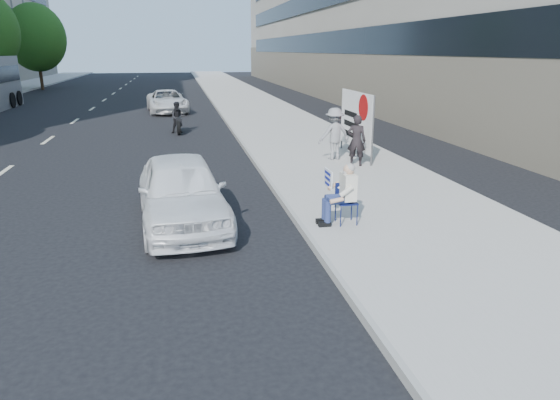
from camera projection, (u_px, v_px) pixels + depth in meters
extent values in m
plane|color=black|center=(239.00, 255.00, 9.36)|extent=(160.00, 160.00, 0.00)
cube|color=#A29F97|center=(266.00, 115.00, 28.86)|extent=(5.00, 120.00, 0.15)
cylinder|color=#382616|center=(41.00, 76.00, 47.67)|extent=(0.30, 0.30, 2.62)
ellipsoid|color=#184813|center=(36.00, 38.00, 46.67)|extent=(5.40, 5.40, 6.21)
cylinder|color=#121B52|center=(341.00, 216.00, 10.36)|extent=(0.02, 0.02, 0.45)
cylinder|color=#121B52|center=(357.00, 215.00, 10.43)|extent=(0.02, 0.02, 0.45)
cylinder|color=#121B52|center=(335.00, 211.00, 10.70)|extent=(0.02, 0.02, 0.45)
cylinder|color=#121B52|center=(351.00, 210.00, 10.77)|extent=(0.02, 0.02, 0.45)
cube|color=#121B52|center=(347.00, 202.00, 10.50)|extent=(0.40, 0.40, 0.03)
cube|color=#121B52|center=(344.00, 192.00, 10.62)|extent=(0.40, 0.02, 0.40)
cylinder|color=navy|center=(338.00, 201.00, 10.34)|extent=(0.44, 0.17, 0.17)
cylinder|color=navy|center=(328.00, 212.00, 10.36)|extent=(0.14, 0.14, 0.46)
cube|color=black|center=(325.00, 224.00, 10.43)|extent=(0.26, 0.11, 0.10)
cylinder|color=navy|center=(335.00, 198.00, 10.52)|extent=(0.44, 0.17, 0.17)
cylinder|color=navy|center=(325.00, 209.00, 10.55)|extent=(0.14, 0.14, 0.46)
cube|color=black|center=(322.00, 221.00, 10.61)|extent=(0.26, 0.11, 0.10)
cube|color=beige|center=(348.00, 187.00, 10.40)|extent=(0.26, 0.42, 0.56)
sphere|color=tan|center=(349.00, 169.00, 10.29)|extent=(0.23, 0.23, 0.23)
ellipsoid|color=gray|center=(350.00, 168.00, 10.29)|extent=(0.22, 0.24, 0.19)
ellipsoid|color=gray|center=(345.00, 173.00, 10.30)|extent=(0.10, 0.14, 0.13)
cylinder|color=beige|center=(346.00, 191.00, 10.16)|extent=(0.30, 0.10, 0.25)
cylinder|color=tan|center=(337.00, 200.00, 10.17)|extent=(0.29, 0.09, 0.14)
cylinder|color=beige|center=(341.00, 183.00, 10.62)|extent=(0.26, 0.20, 0.32)
cylinder|color=tan|center=(333.00, 186.00, 10.76)|extent=(0.30, 0.21, 0.18)
cube|color=white|center=(328.00, 179.00, 10.85)|extent=(0.03, 0.55, 0.40)
imported|color=gray|center=(334.00, 134.00, 16.62)|extent=(1.20, 0.82, 1.72)
imported|color=black|center=(356.00, 141.00, 15.71)|extent=(0.70, 0.61, 1.61)
cylinder|color=#4C4C4C|center=(373.00, 131.00, 15.59)|extent=(0.06, 0.06, 2.20)
cylinder|color=#4C4C4C|center=(342.00, 119.00, 18.41)|extent=(0.06, 0.06, 2.20)
cube|color=white|center=(356.00, 120.00, 16.95)|extent=(0.04, 3.00, 1.90)
cylinder|color=#A50C0C|center=(363.00, 108.00, 16.15)|extent=(0.01, 0.84, 0.84)
cube|color=black|center=(351.00, 114.00, 17.37)|extent=(0.01, 1.30, 0.18)
cube|color=black|center=(350.00, 124.00, 17.47)|extent=(0.01, 1.30, 0.18)
cube|color=black|center=(350.00, 134.00, 17.58)|extent=(0.01, 1.30, 0.18)
imported|color=white|center=(182.00, 191.00, 10.83)|extent=(2.15, 4.57, 1.51)
imported|color=silver|center=(167.00, 101.00, 30.47)|extent=(2.73, 5.05, 1.35)
cylinder|color=black|center=(179.00, 128.00, 22.43)|extent=(0.17, 0.65, 0.64)
cylinder|color=black|center=(178.00, 124.00, 23.74)|extent=(0.17, 0.65, 0.64)
cube|color=black|center=(178.00, 121.00, 23.02)|extent=(0.34, 1.22, 0.35)
imported|color=black|center=(178.00, 118.00, 22.88)|extent=(0.73, 0.59, 1.42)
cylinder|color=black|center=(12.00, 100.00, 32.91)|extent=(0.26, 1.00, 1.00)
cylinder|color=black|center=(18.00, 98.00, 34.32)|extent=(0.26, 1.00, 1.00)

